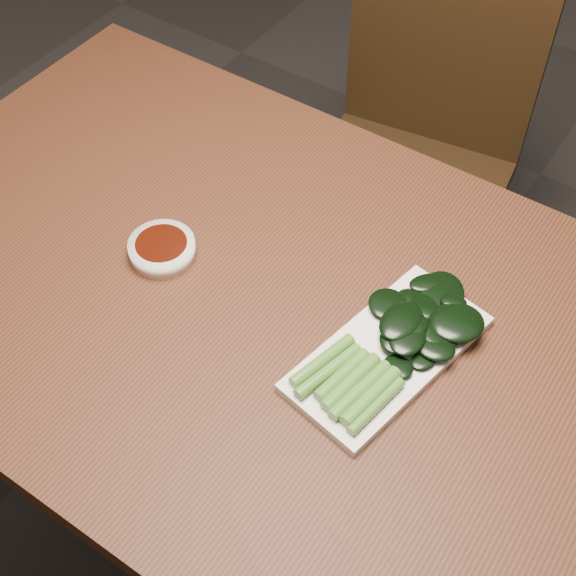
{
  "coord_description": "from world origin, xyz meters",
  "views": [
    {
      "loc": [
        0.38,
        -0.57,
        1.64
      ],
      "look_at": [
        -0.03,
        0.03,
        0.76
      ],
      "focal_mm": 50.0,
      "sensor_mm": 36.0,
      "label": 1
    }
  ],
  "objects_px": {
    "table": "(293,343)",
    "serving_plate": "(387,353)",
    "sauce_bowl": "(162,249)",
    "chair_far": "(415,152)",
    "gai_lan": "(405,338)"
  },
  "relations": [
    {
      "from": "serving_plate",
      "to": "chair_far",
      "type": "bearing_deg",
      "value": 112.96
    },
    {
      "from": "sauce_bowl",
      "to": "gai_lan",
      "type": "bearing_deg",
      "value": 7.88
    },
    {
      "from": "chair_far",
      "to": "gai_lan",
      "type": "xyz_separation_m",
      "value": [
        0.3,
        -0.65,
        0.29
      ]
    },
    {
      "from": "table",
      "to": "chair_far",
      "type": "bearing_deg",
      "value": 101.59
    },
    {
      "from": "chair_far",
      "to": "gai_lan",
      "type": "bearing_deg",
      "value": -74.12
    },
    {
      "from": "table",
      "to": "gai_lan",
      "type": "distance_m",
      "value": 0.19
    },
    {
      "from": "table",
      "to": "sauce_bowl",
      "type": "relative_size",
      "value": 14.17
    },
    {
      "from": "sauce_bowl",
      "to": "serving_plate",
      "type": "xyz_separation_m",
      "value": [
        0.37,
        0.03,
        -0.01
      ]
    },
    {
      "from": "table",
      "to": "serving_plate",
      "type": "relative_size",
      "value": 4.52
    },
    {
      "from": "gai_lan",
      "to": "sauce_bowl",
      "type": "bearing_deg",
      "value": -172.12
    },
    {
      "from": "table",
      "to": "chair_far",
      "type": "relative_size",
      "value": 1.57
    },
    {
      "from": "table",
      "to": "chair_far",
      "type": "xyz_separation_m",
      "value": [
        -0.14,
        0.68,
        -0.19
      ]
    },
    {
      "from": "table",
      "to": "sauce_bowl",
      "type": "xyz_separation_m",
      "value": [
        -0.22,
        -0.02,
        0.09
      ]
    },
    {
      "from": "sauce_bowl",
      "to": "serving_plate",
      "type": "bearing_deg",
      "value": 4.48
    },
    {
      "from": "table",
      "to": "serving_plate",
      "type": "bearing_deg",
      "value": 4.1
    }
  ]
}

